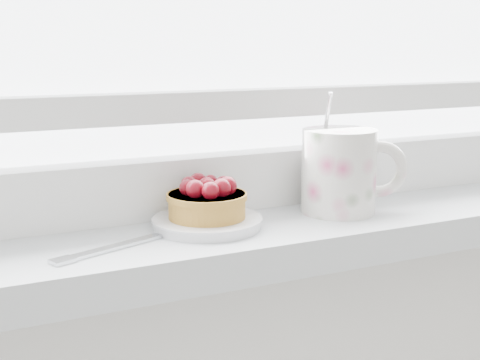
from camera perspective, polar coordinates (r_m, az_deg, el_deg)
saucer at (r=0.75m, az=-2.83°, el=-3.66°), size 0.12×0.12×0.01m
raspberry_tart at (r=0.74m, az=-2.83°, el=-1.69°), size 0.09×0.09×0.05m
floral_mug at (r=0.82m, az=8.68°, el=0.91°), size 0.14×0.12×0.15m
fork at (r=0.71m, az=-8.20°, el=-5.03°), size 0.21×0.09×0.00m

